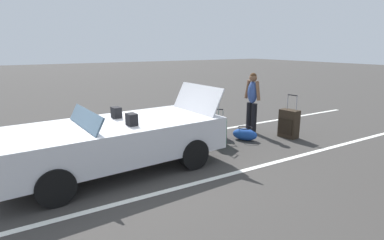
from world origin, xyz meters
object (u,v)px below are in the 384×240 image
Objects in this scene: suitcase_medium_bright at (219,133)px; suitcase_small_carryon at (219,129)px; convertible_car at (105,142)px; suitcase_large_black at (289,124)px; traveler_person at (252,99)px; duffel_bag at (245,134)px.

suitcase_small_carryon is at bearing 115.41° from suitcase_medium_bright.
suitcase_small_carryon is at bearing -171.11° from convertible_car.
suitcase_large_black is 0.68× the size of traveler_person.
convertible_car is 4.32× the size of suitcase_medium_bright.
traveler_person reaches higher than suitcase_medium_bright.
traveler_person is (-1.12, -0.01, 0.68)m from suitcase_small_carryon.
suitcase_large_black is 2.02m from suitcase_medium_bright.
suitcase_small_carryon is 0.69m from duffel_bag.
suitcase_small_carryon is (-0.37, -0.51, -0.06)m from suitcase_medium_bright.
traveler_person reaches higher than suitcase_small_carryon.
suitcase_large_black is 1.17m from traveler_person.
convertible_car is 4.36m from traveler_person.
suitcase_large_black reaches higher than suitcase_medium_bright.
convertible_car is 2.82m from suitcase_medium_bright.
suitcase_medium_bright is 0.84m from duffel_bag.
convertible_car is 2.60× the size of traveler_person.
duffel_bag is at bearing 62.00° from suitcase_medium_bright.
suitcase_small_carryon reaches higher than duffel_bag.
traveler_person is (-1.49, -0.52, 0.62)m from suitcase_medium_bright.
suitcase_large_black is at bearing 161.01° from duffel_bag.
suitcase_medium_bright reaches higher than duffel_bag.
convertible_car is at bearing 133.53° from suitcase_small_carryon.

